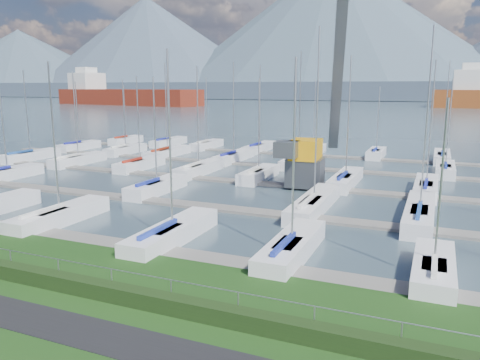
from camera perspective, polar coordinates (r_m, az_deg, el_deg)
The scene contains 10 objects.
path at distance 19.21m, azimuth -18.57°, elevation -17.10°, with size 160.00×2.00×0.04m, color black.
water at distance 275.82m, azimuth 20.76°, elevation 8.67°, with size 800.00×540.00×0.20m, color #3B4D57.
hedge at distance 20.84m, azimuth -13.79°, elevation -13.44°, with size 80.00×0.70×0.70m, color black.
fence at distance 20.80m, azimuth -13.24°, elevation -10.92°, with size 0.04×0.04×80.00m, color #95999D.
foothill at distance 345.62m, azimuth 21.36°, elevation 10.09°, with size 900.00×80.00×12.00m, color #414F60.
mountains at distance 421.75m, azimuth 23.17°, elevation 15.60°, with size 1190.00×360.00×115.00m.
docks at distance 43.98m, azimuth 7.13°, elevation -0.81°, with size 90.00×41.60×0.25m.
crane at distance 44.24m, azimuth 9.09°, elevation 6.48°, with size 5.96×13.23×22.35m.
cargo_ship_west at distance 251.22m, azimuth -14.30°, elevation 9.80°, with size 86.38×31.69×21.50m.
sailboat_fleet at distance 46.21m, azimuth 6.23°, elevation 6.88°, with size 75.85×49.88×13.69m.
Camera 1 is at (11.60, -15.42, 8.97)m, focal length 35.00 mm.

